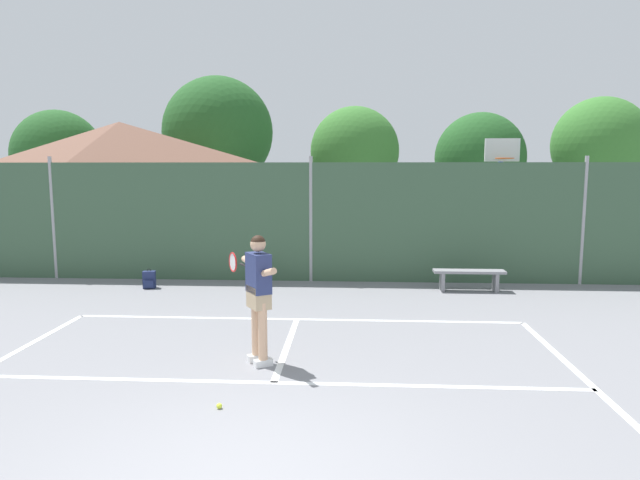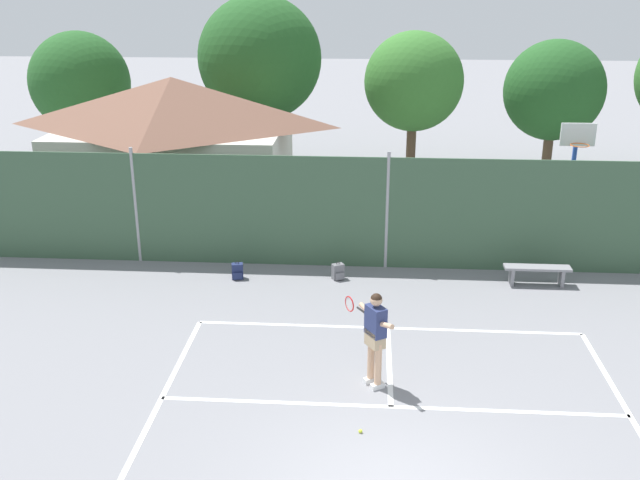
{
  "view_description": "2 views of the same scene",
  "coord_description": "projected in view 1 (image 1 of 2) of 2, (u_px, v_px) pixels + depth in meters",
  "views": [
    {
      "loc": [
        1.0,
        -4.31,
        2.78
      ],
      "look_at": [
        0.42,
        5.7,
        1.46
      ],
      "focal_mm": 30.77,
      "sensor_mm": 36.0,
      "label": 1
    },
    {
      "loc": [
        -0.49,
        -8.42,
        7.09
      ],
      "look_at": [
        -1.58,
        7.15,
        1.38
      ],
      "focal_mm": 40.34,
      "sensor_mm": 36.0,
      "label": 2
    }
  ],
  "objects": [
    {
      "name": "courtside_bench",
      "position": [
        469.0,
        275.0,
        12.44
      ],
      "size": [
        1.6,
        0.36,
        0.48
      ],
      "color": "gray",
      "rests_on": "ground"
    },
    {
      "name": "backpack_grey",
      "position": [
        257.0,
        280.0,
        12.75
      ],
      "size": [
        0.33,
        0.33,
        0.46
      ],
      "color": "slate",
      "rests_on": "ground"
    },
    {
      "name": "court_markings",
      "position": [
        247.0,
        455.0,
        5.33
      ],
      "size": [
        8.3,
        11.1,
        0.01
      ],
      "color": "white",
      "rests_on": "ground"
    },
    {
      "name": "clubhouse_building",
      "position": [
        122.0,
        186.0,
        17.95
      ],
      "size": [
        7.35,
        5.44,
        4.26
      ],
      "color": "beige",
      "rests_on": "ground"
    },
    {
      "name": "basketball_hoop",
      "position": [
        500.0,
        186.0,
        14.52
      ],
      "size": [
        0.9,
        0.67,
        3.55
      ],
      "color": "#284CB2",
      "rests_on": "ground"
    },
    {
      "name": "tennis_ball",
      "position": [
        219.0,
        406.0,
        6.37
      ],
      "size": [
        0.07,
        0.07,
        0.07
      ],
      "primitive_type": "sphere",
      "color": "#CCE033",
      "rests_on": "ground"
    },
    {
      "name": "treeline_backdrop",
      "position": [
        317.0,
        146.0,
        22.77
      ],
      "size": [
        26.4,
        4.14,
        6.57
      ],
      "color": "brown",
      "rests_on": "ground"
    },
    {
      "name": "tennis_player",
      "position": [
        258.0,
        287.0,
        7.71
      ],
      "size": [
        0.91,
        1.19,
        1.85
      ],
      "color": "silver",
      "rests_on": "ground"
    },
    {
      "name": "backpack_navy",
      "position": [
        149.0,
        280.0,
        12.74
      ],
      "size": [
        0.31,
        0.28,
        0.46
      ],
      "color": "navy",
      "rests_on": "ground"
    },
    {
      "name": "chainlink_fence",
      "position": [
        311.0,
        222.0,
        13.41
      ],
      "size": [
        26.09,
        0.09,
        3.07
      ],
      "color": "#38563D",
      "rests_on": "ground"
    }
  ]
}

